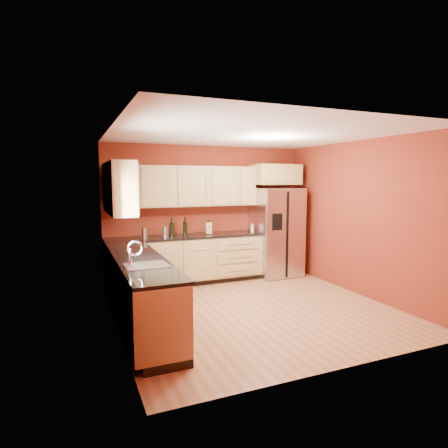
{
  "coord_description": "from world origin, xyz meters",
  "views": [
    {
      "loc": [
        -2.52,
        -4.91,
        1.94
      ],
      "look_at": [
        -0.1,
        0.9,
        1.2
      ],
      "focal_mm": 30.0,
      "sensor_mm": 36.0,
      "label": 1
    }
  ],
  "objects_px": {
    "canister_left": "(145,233)",
    "soap_dispenser": "(252,228)",
    "wine_bottle_a": "(185,226)",
    "knife_block": "(209,228)",
    "refrigerator": "(276,232)"
  },
  "relations": [
    {
      "from": "refrigerator",
      "to": "wine_bottle_a",
      "type": "xyz_separation_m",
      "value": [
        -1.88,
        0.12,
        0.2
      ]
    },
    {
      "from": "knife_block",
      "to": "soap_dispenser",
      "type": "height_order",
      "value": "knife_block"
    },
    {
      "from": "canister_left",
      "to": "wine_bottle_a",
      "type": "xyz_separation_m",
      "value": [
        0.77,
        0.09,
        0.08
      ]
    },
    {
      "from": "canister_left",
      "to": "wine_bottle_a",
      "type": "height_order",
      "value": "wine_bottle_a"
    },
    {
      "from": "refrigerator",
      "to": "soap_dispenser",
      "type": "relative_size",
      "value": 10.18
    },
    {
      "from": "canister_left",
      "to": "knife_block",
      "type": "distance_m",
      "value": 1.22
    },
    {
      "from": "wine_bottle_a",
      "to": "soap_dispenser",
      "type": "height_order",
      "value": "wine_bottle_a"
    },
    {
      "from": "knife_block",
      "to": "soap_dispenser",
      "type": "distance_m",
      "value": 0.89
    },
    {
      "from": "refrigerator",
      "to": "knife_block",
      "type": "bearing_deg",
      "value": 177.08
    },
    {
      "from": "wine_bottle_a",
      "to": "knife_block",
      "type": "height_order",
      "value": "wine_bottle_a"
    },
    {
      "from": "soap_dispenser",
      "to": "refrigerator",
      "type": "bearing_deg",
      "value": 0.29
    },
    {
      "from": "canister_left",
      "to": "soap_dispenser",
      "type": "xyz_separation_m",
      "value": [
        2.11,
        -0.04,
        0.0
      ]
    },
    {
      "from": "wine_bottle_a",
      "to": "canister_left",
      "type": "bearing_deg",
      "value": -173.62
    },
    {
      "from": "knife_block",
      "to": "soap_dispenser",
      "type": "relative_size",
      "value": 1.26
    },
    {
      "from": "canister_left",
      "to": "soap_dispenser",
      "type": "bearing_deg",
      "value": -1.06
    }
  ]
}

